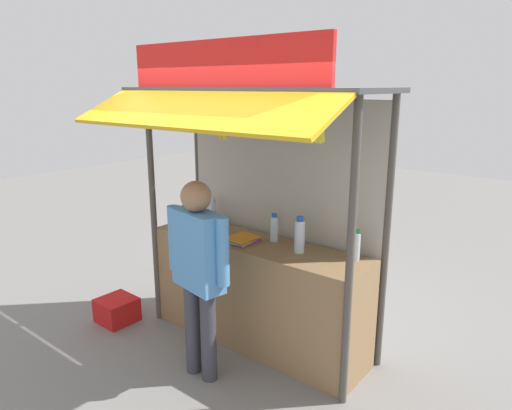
{
  "coord_description": "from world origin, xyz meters",
  "views": [
    {
      "loc": [
        2.45,
        -3.1,
        2.35
      ],
      "look_at": [
        0.0,
        0.0,
        1.33
      ],
      "focal_mm": 32.44,
      "sensor_mm": 36.0,
      "label": 1
    }
  ],
  "objects": [
    {
      "name": "stall_structure",
      "position": [
        0.0,
        0.06,
        1.6
      ],
      "size": [
        2.34,
        1.37,
        2.69
      ],
      "color": "#4C4742",
      "rests_on": "ground"
    },
    {
      "name": "plastic_crate",
      "position": [
        -1.35,
        -0.59,
        0.12
      ],
      "size": [
        0.36,
        0.36,
        0.25
      ],
      "primitive_type": "cube",
      "rotation": [
        0.0,
        0.0,
        -0.03
      ],
      "color": "red",
      "rests_on": "ground"
    },
    {
      "name": "water_bottle_far_left",
      "position": [
        -0.72,
        0.19,
        1.11
      ],
      "size": [
        0.08,
        0.08,
        0.28
      ],
      "color": "silver",
      "rests_on": "stall_counter"
    },
    {
      "name": "ground_plane",
      "position": [
        0.0,
        0.0,
        0.0
      ],
      "size": [
        20.0,
        20.0,
        0.0
      ],
      "primitive_type": "plane",
      "color": "slate"
    },
    {
      "name": "vendor_person",
      "position": [
        -0.02,
        -0.71,
        1.0
      ],
      "size": [
        0.63,
        0.28,
        1.66
      ],
      "rotation": [
        0.0,
        0.0,
        2.96
      ],
      "color": "#383842",
      "rests_on": "ground"
    },
    {
      "name": "water_bottle_back_left",
      "position": [
        0.1,
        0.13,
        1.1
      ],
      "size": [
        0.07,
        0.07,
        0.26
      ],
      "color": "silver",
      "rests_on": "stall_counter"
    },
    {
      "name": "banana_bunch_leftmost",
      "position": [
        0.84,
        -0.38,
        2.05
      ],
      "size": [
        0.1,
        0.1,
        0.24
      ],
      "color": "#332D23"
    },
    {
      "name": "water_bottle_front_right",
      "position": [
        0.44,
        0.03,
        1.13
      ],
      "size": [
        0.09,
        0.09,
        0.32
      ],
      "color": "silver",
      "rests_on": "stall_counter"
    },
    {
      "name": "stall_counter",
      "position": [
        0.0,
        0.0,
        0.49
      ],
      "size": [
        2.14,
        0.56,
        0.98
      ],
      "primitive_type": "cube",
      "color": "olive",
      "rests_on": "ground"
    },
    {
      "name": "water_bottle_mid_left",
      "position": [
        0.9,
        0.17,
        1.1
      ],
      "size": [
        0.07,
        0.07,
        0.25
      ],
      "color": "silver",
      "rests_on": "stall_counter"
    },
    {
      "name": "banana_bunch_inner_left",
      "position": [
        -0.03,
        -0.38,
        2.02
      ],
      "size": [
        0.11,
        0.11,
        0.28
      ],
      "color": "#332D23"
    },
    {
      "name": "magazine_stack_mid_right",
      "position": [
        -0.12,
        -0.06,
        1.0
      ],
      "size": [
        0.27,
        0.3,
        0.04
      ],
      "color": "purple",
      "rests_on": "stall_counter"
    },
    {
      "name": "magazine_stack_left",
      "position": [
        -0.72,
        -0.01,
        1.02
      ],
      "size": [
        0.22,
        0.25,
        0.08
      ],
      "color": "blue",
      "rests_on": "stall_counter"
    }
  ]
}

